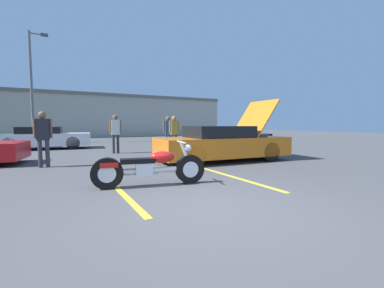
{
  "coord_description": "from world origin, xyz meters",
  "views": [
    {
      "loc": [
        -2.17,
        -3.31,
        1.35
      ],
      "look_at": [
        1.18,
        2.78,
        0.8
      ],
      "focal_mm": 24.0,
      "sensor_mm": 36.0,
      "label": 1
    }
  ],
  "objects_px": {
    "spectator_near_motorcycle": "(43,134)",
    "spectator_far_lot": "(115,130)",
    "show_car_hood_open": "(223,144)",
    "parked_car_mid_row": "(44,138)",
    "spectator_by_show_car": "(174,131)",
    "parked_car_right_row": "(228,137)",
    "spectator_midground": "(168,130)",
    "motorcycle": "(150,168)",
    "light_pole": "(33,82)"
  },
  "relations": [
    {
      "from": "spectator_near_motorcycle",
      "to": "spectator_far_lot",
      "type": "xyz_separation_m",
      "value": [
        2.79,
        2.8,
        0.02
      ]
    },
    {
      "from": "show_car_hood_open",
      "to": "spectator_near_motorcycle",
      "type": "distance_m",
      "value": 5.9
    },
    {
      "from": "show_car_hood_open",
      "to": "spectator_near_motorcycle",
      "type": "bearing_deg",
      "value": 169.13
    },
    {
      "from": "spectator_near_motorcycle",
      "to": "parked_car_mid_row",
      "type": "bearing_deg",
      "value": 91.22
    },
    {
      "from": "spectator_near_motorcycle",
      "to": "spectator_by_show_car",
      "type": "distance_m",
      "value": 5.65
    },
    {
      "from": "parked_car_mid_row",
      "to": "spectator_far_lot",
      "type": "relative_size",
      "value": 2.65
    },
    {
      "from": "spectator_far_lot",
      "to": "parked_car_right_row",
      "type": "bearing_deg",
      "value": 1.45
    },
    {
      "from": "spectator_far_lot",
      "to": "spectator_midground",
      "type": "bearing_deg",
      "value": 5.2
    },
    {
      "from": "show_car_hood_open",
      "to": "parked_car_right_row",
      "type": "xyz_separation_m",
      "value": [
        3.56,
        4.53,
        -0.08
      ]
    },
    {
      "from": "show_car_hood_open",
      "to": "spectator_near_motorcycle",
      "type": "relative_size",
      "value": 2.83
    },
    {
      "from": "parked_car_mid_row",
      "to": "spectator_midground",
      "type": "xyz_separation_m",
      "value": [
        5.64,
        -3.56,
        0.44
      ]
    },
    {
      "from": "parked_car_mid_row",
      "to": "spectator_by_show_car",
      "type": "height_order",
      "value": "spectator_by_show_car"
    },
    {
      "from": "motorcycle",
      "to": "parked_car_right_row",
      "type": "relative_size",
      "value": 0.48
    },
    {
      "from": "spectator_midground",
      "to": "spectator_far_lot",
      "type": "relative_size",
      "value": 0.98
    },
    {
      "from": "spectator_by_show_car",
      "to": "spectator_far_lot",
      "type": "height_order",
      "value": "spectator_far_lot"
    },
    {
      "from": "motorcycle",
      "to": "spectator_by_show_car",
      "type": "bearing_deg",
      "value": 72.17
    },
    {
      "from": "show_car_hood_open",
      "to": "spectator_midground",
      "type": "height_order",
      "value": "show_car_hood_open"
    },
    {
      "from": "motorcycle",
      "to": "parked_car_right_row",
      "type": "bearing_deg",
      "value": 55.15
    },
    {
      "from": "parked_car_right_row",
      "to": "spectator_by_show_car",
      "type": "distance_m",
      "value": 4.08
    },
    {
      "from": "show_car_hood_open",
      "to": "spectator_by_show_car",
      "type": "relative_size",
      "value": 2.86
    },
    {
      "from": "motorcycle",
      "to": "spectator_midground",
      "type": "bearing_deg",
      "value": 75.14
    },
    {
      "from": "spectator_far_lot",
      "to": "motorcycle",
      "type": "bearing_deg",
      "value": -96.14
    },
    {
      "from": "show_car_hood_open",
      "to": "spectator_far_lot",
      "type": "bearing_deg",
      "value": 128.01
    },
    {
      "from": "parked_car_mid_row",
      "to": "spectator_near_motorcycle",
      "type": "relative_size",
      "value": 2.7
    },
    {
      "from": "spectator_by_show_car",
      "to": "spectator_midground",
      "type": "relative_size",
      "value": 0.99
    },
    {
      "from": "parked_car_right_row",
      "to": "spectator_near_motorcycle",
      "type": "distance_m",
      "value": 9.71
    },
    {
      "from": "parked_car_mid_row",
      "to": "spectator_near_motorcycle",
      "type": "xyz_separation_m",
      "value": [
        0.14,
        -6.6,
        0.45
      ]
    },
    {
      "from": "spectator_midground",
      "to": "spectator_far_lot",
      "type": "xyz_separation_m",
      "value": [
        -2.71,
        -0.25,
        0.03
      ]
    },
    {
      "from": "parked_car_right_row",
      "to": "spectator_by_show_car",
      "type": "bearing_deg",
      "value": -153.39
    },
    {
      "from": "light_pole",
      "to": "spectator_by_show_car",
      "type": "bearing_deg",
      "value": -57.62
    },
    {
      "from": "spectator_by_show_car",
      "to": "spectator_midground",
      "type": "height_order",
      "value": "spectator_midground"
    },
    {
      "from": "motorcycle",
      "to": "spectator_far_lot",
      "type": "relative_size",
      "value": 1.38
    },
    {
      "from": "motorcycle",
      "to": "parked_car_right_row",
      "type": "distance_m",
      "value": 9.9
    },
    {
      "from": "spectator_near_motorcycle",
      "to": "spectator_midground",
      "type": "height_order",
      "value": "spectator_near_motorcycle"
    },
    {
      "from": "parked_car_mid_row",
      "to": "spectator_far_lot",
      "type": "bearing_deg",
      "value": -46.51
    },
    {
      "from": "show_car_hood_open",
      "to": "spectator_midground",
      "type": "relative_size",
      "value": 2.85
    },
    {
      "from": "light_pole",
      "to": "spectator_near_motorcycle",
      "type": "height_order",
      "value": "light_pole"
    },
    {
      "from": "motorcycle",
      "to": "parked_car_mid_row",
      "type": "distance_m",
      "value": 10.71
    },
    {
      "from": "parked_car_right_row",
      "to": "spectator_far_lot",
      "type": "bearing_deg",
      "value": -167.03
    },
    {
      "from": "show_car_hood_open",
      "to": "parked_car_right_row",
      "type": "height_order",
      "value": "show_car_hood_open"
    },
    {
      "from": "spectator_near_motorcycle",
      "to": "show_car_hood_open",
      "type": "bearing_deg",
      "value": -15.48
    },
    {
      "from": "spectator_far_lot",
      "to": "spectator_near_motorcycle",
      "type": "bearing_deg",
      "value": -134.98
    },
    {
      "from": "show_car_hood_open",
      "to": "spectator_near_motorcycle",
      "type": "xyz_separation_m",
      "value": [
        -5.67,
        1.57,
        0.4
      ]
    },
    {
      "from": "show_car_hood_open",
      "to": "parked_car_right_row",
      "type": "bearing_deg",
      "value": 56.42
    },
    {
      "from": "parked_car_right_row",
      "to": "parked_car_mid_row",
      "type": "bearing_deg",
      "value": 170.31
    },
    {
      "from": "parked_car_mid_row",
      "to": "spectator_far_lot",
      "type": "height_order",
      "value": "spectator_far_lot"
    },
    {
      "from": "light_pole",
      "to": "motorcycle",
      "type": "distance_m",
      "value": 16.07
    },
    {
      "from": "spectator_near_motorcycle",
      "to": "spectator_far_lot",
      "type": "relative_size",
      "value": 0.98
    },
    {
      "from": "spectator_by_show_car",
      "to": "light_pole",
      "type": "bearing_deg",
      "value": 122.38
    },
    {
      "from": "light_pole",
      "to": "spectator_far_lot",
      "type": "relative_size",
      "value": 4.28
    }
  ]
}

